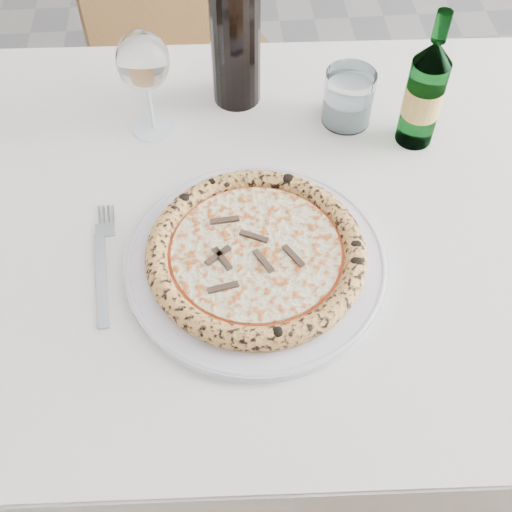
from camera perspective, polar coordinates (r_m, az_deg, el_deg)
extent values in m
cube|color=slate|center=(1.67, 7.58, -9.17)|extent=(5.00, 6.00, 0.02)
cube|color=brown|center=(0.95, -0.50, 3.11)|extent=(1.34, 0.81, 0.04)
cube|color=silver|center=(0.93, -0.51, 4.03)|extent=(1.41, 0.87, 0.01)
cube|color=silver|center=(1.30, -1.91, 14.13)|extent=(1.37, 0.01, 0.22)
cylinder|color=brown|center=(1.57, 20.86, 4.16)|extent=(0.06, 0.06, 0.71)
cube|color=brown|center=(1.62, -4.45, 14.44)|extent=(0.57, 0.57, 0.04)
cylinder|color=brown|center=(1.96, -1.25, 13.67)|extent=(0.04, 0.04, 0.43)
cylinder|color=brown|center=(1.72, 4.38, 6.63)|extent=(0.04, 0.04, 0.43)
cylinder|color=brown|center=(1.87, -11.73, 10.07)|extent=(0.04, 0.04, 0.43)
cylinder|color=brown|center=(1.62, -7.19, 2.19)|extent=(0.04, 0.04, 0.43)
cylinder|color=silver|center=(0.86, 0.00, -0.52)|extent=(0.35, 0.35, 0.01)
torus|color=silver|center=(0.86, 0.00, -0.32)|extent=(0.35, 0.35, 0.01)
cylinder|color=tan|center=(0.85, 0.00, 0.00)|extent=(0.28, 0.28, 0.01)
torus|color=#D99D4F|center=(0.84, 0.00, 0.33)|extent=(0.29, 0.29, 0.03)
cylinder|color=#AC2E0C|center=(0.84, 0.00, 0.33)|extent=(0.24, 0.24, 0.00)
cylinder|color=#FAF0BA|center=(0.84, 0.00, 0.45)|extent=(0.22, 0.22, 0.00)
cube|color=#413124|center=(0.84, 1.93, 0.77)|extent=(0.04, 0.01, 0.00)
cube|color=#413124|center=(0.86, 1.70, 2.64)|extent=(0.03, 0.04, 0.00)
cube|color=#413124|center=(0.88, -1.26, 3.77)|extent=(0.02, 0.04, 0.00)
cube|color=#413124|center=(0.85, -2.13, 1.28)|extent=(0.04, 0.02, 0.00)
cube|color=#413124|center=(0.82, -3.07, -0.79)|extent=(0.04, 0.02, 0.00)
cube|color=#413124|center=(0.80, -0.69, -3.22)|extent=(0.02, 0.04, 0.00)
cube|color=#413124|center=(0.82, 1.86, -0.92)|extent=(0.03, 0.04, 0.00)
cube|color=#9199A2|center=(0.87, -13.58, -2.19)|extent=(0.03, 0.15, 0.00)
cube|color=#9199A2|center=(0.93, -13.23, 2.52)|extent=(0.03, 0.03, 0.00)
cylinder|color=#9199A2|center=(0.95, -13.72, 3.85)|extent=(0.00, 0.04, 0.00)
cylinder|color=#9199A2|center=(0.95, -13.33, 3.88)|extent=(0.00, 0.04, 0.00)
cylinder|color=#9199A2|center=(0.95, -12.93, 3.91)|extent=(0.00, 0.04, 0.00)
cylinder|color=#9199A2|center=(0.95, -12.54, 3.94)|extent=(0.00, 0.04, 0.00)
cylinder|color=white|center=(1.06, -9.05, 11.16)|extent=(0.07, 0.07, 0.00)
cylinder|color=white|center=(1.03, -9.38, 13.08)|extent=(0.01, 0.01, 0.09)
ellipsoid|color=white|center=(0.98, -10.02, 16.73)|extent=(0.08, 0.08, 0.09)
cylinder|color=white|center=(1.05, 8.22, 13.77)|extent=(0.08, 0.08, 0.09)
cylinder|color=silver|center=(1.06, 8.08, 12.86)|extent=(0.07, 0.07, 0.04)
cylinder|color=#327941|center=(1.02, 14.54, 13.05)|extent=(0.06, 0.06, 0.14)
cone|color=#327941|center=(0.97, 15.64, 17.07)|extent=(0.06, 0.06, 0.04)
cylinder|color=#327941|center=(0.95, 16.19, 19.01)|extent=(0.02, 0.02, 0.04)
cylinder|color=#DDDB57|center=(1.02, 14.59, 13.24)|extent=(0.06, 0.06, 0.05)
cylinder|color=black|center=(1.05, -1.84, 18.72)|extent=(0.08, 0.08, 0.22)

